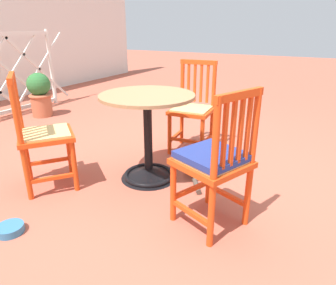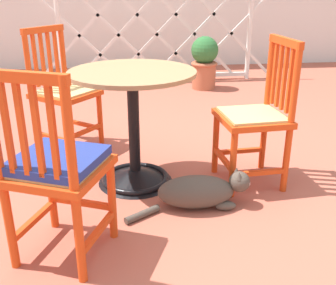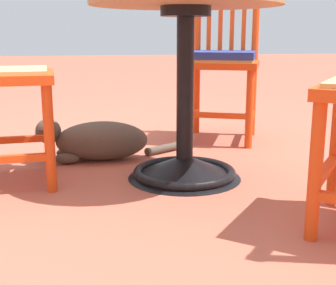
# 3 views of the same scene
# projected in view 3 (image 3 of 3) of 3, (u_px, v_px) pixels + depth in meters

# --- Properties ---
(ground_plane) EXTENTS (24.00, 24.00, 0.00)m
(ground_plane) POSITION_uv_depth(u_px,v_px,m) (149.00, 169.00, 2.10)
(ground_plane) COLOR #AD5642
(cafe_table) EXTENTS (0.76, 0.76, 0.73)m
(cafe_table) POSITION_uv_depth(u_px,v_px,m) (185.00, 112.00, 1.91)
(cafe_table) COLOR black
(cafe_table) RESTS_ON ground_plane
(orange_chair_near_fence) EXTENTS (0.52, 0.52, 0.91)m
(orange_chair_near_fence) POSITION_uv_depth(u_px,v_px,m) (223.00, 61.00, 2.61)
(orange_chair_near_fence) COLOR #D64214
(orange_chair_near_fence) RESTS_ON ground_plane
(tabby_cat) EXTENTS (0.73, 0.27, 0.23)m
(tabby_cat) POSITION_uv_depth(u_px,v_px,m) (94.00, 141.00, 2.23)
(tabby_cat) COLOR #4C4238
(tabby_cat) RESTS_ON ground_plane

